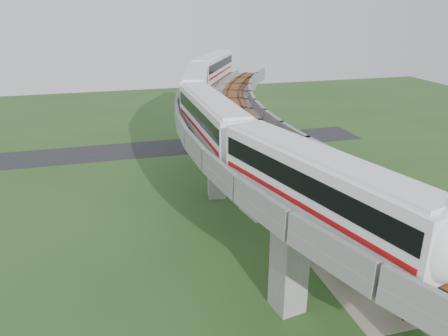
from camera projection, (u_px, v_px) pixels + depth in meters
The scene contains 16 objects.
ground at pixel (235, 240), 41.76m from camera, with size 160.00×160.00×0.00m, color #2C4C1E.
dirt_lot at pixel (375, 231), 43.41m from camera, with size 18.00×26.00×0.04m, color gray.
asphalt_road at pixel (180, 146), 68.78m from camera, with size 60.00×8.00×0.03m, color #232326.
viaduct at pixel (276, 147), 39.48m from camera, with size 19.58×73.98×11.40m.
metro_train at pixel (224, 99), 43.22m from camera, with size 13.65×60.97×3.64m.
fence at pixel (328, 220), 43.90m from camera, with size 3.87×38.73×1.50m.
tree_0 at pixel (263, 140), 63.29m from camera, with size 2.56×2.56×3.62m.
tree_1 at pixel (266, 156), 59.13m from camera, with size 1.88×1.88×2.60m.
tree_2 at pixel (266, 167), 55.53m from camera, with size 1.91×1.91×2.48m.
tree_3 at pixel (283, 192), 47.96m from camera, with size 2.21×2.21×2.71m.
tree_4 at pixel (293, 200), 44.46m from camera, with size 2.74×2.74×3.57m.
tree_5 at pixel (317, 233), 37.81m from camera, with size 2.91×2.91×3.81m.
tree_6 at pixel (357, 257), 34.47m from camera, with size 2.87×2.87×3.71m.
tree_7 at pixel (408, 292), 30.38m from camera, with size 2.55×2.55×3.49m.
car_white at pixel (418, 291), 33.48m from camera, with size 1.31×3.25×1.11m, color silver.
car_dark at pixel (336, 191), 51.06m from camera, with size 1.74×4.28×1.24m, color black.
Camera 1 is at (-10.67, -34.97, 21.34)m, focal length 35.00 mm.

